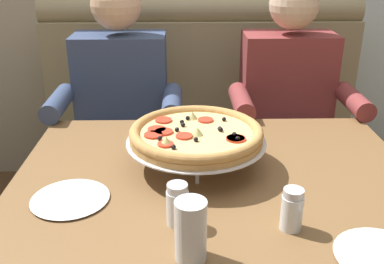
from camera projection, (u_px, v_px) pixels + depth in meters
booth_bench at (202, 148)px, 2.30m from camera, size 1.65×0.78×1.13m
dining_table at (215, 201)px, 1.37m from camera, size 1.20×0.89×0.75m
diner_left at (120, 111)px, 1.93m from camera, size 0.54×0.64×1.27m
diner_right at (290, 109)px, 1.94m from camera, size 0.54×0.64×1.27m
pizza at (196, 135)px, 1.34m from camera, size 0.42×0.42×0.14m
shaker_pepper_flakes at (292, 212)px, 1.06m from camera, size 0.05×0.05×0.11m
shaker_oregano at (178, 207)px, 1.08m from camera, size 0.06×0.06×0.11m
plate_near_left at (383, 255)px, 0.97m from camera, size 0.21×0.21×0.02m
plate_near_right at (70, 197)px, 1.19m from camera, size 0.21×0.21×0.02m
drinking_glass at (191, 234)px, 0.96m from camera, size 0.07×0.07×0.14m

